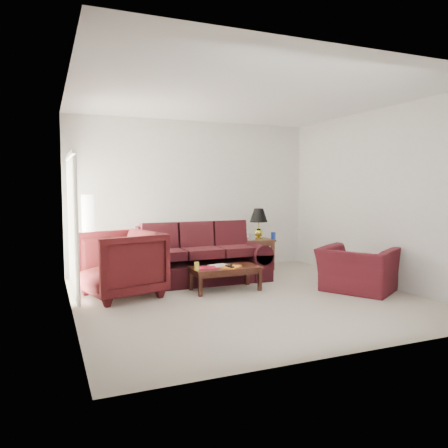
% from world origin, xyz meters
% --- Properties ---
extents(floor, '(5.00, 5.00, 0.00)m').
position_xyz_m(floor, '(0.00, 0.00, 0.00)').
color(floor, beige).
rests_on(floor, ground).
extents(blinds, '(0.10, 2.00, 2.16)m').
position_xyz_m(blinds, '(-2.42, 1.30, 1.08)').
color(blinds, silver).
rests_on(blinds, ground).
extents(sofa, '(2.42, 1.06, 0.99)m').
position_xyz_m(sofa, '(-0.30, 1.24, 0.49)').
color(sofa, black).
rests_on(sofa, ground).
extents(throw_pillow, '(0.40, 0.20, 0.41)m').
position_xyz_m(throw_pillow, '(-0.75, 1.90, 0.74)').
color(throw_pillow, black).
rests_on(throw_pillow, sofa).
extents(end_table, '(0.57, 0.57, 0.62)m').
position_xyz_m(end_table, '(1.19, 1.95, 0.31)').
color(end_table, '#482B19').
rests_on(end_table, ground).
extents(table_lamp, '(0.44, 0.44, 0.62)m').
position_xyz_m(table_lamp, '(1.25, 2.02, 0.93)').
color(table_lamp, gold).
rests_on(table_lamp, end_table).
extents(clock, '(0.13, 0.07, 0.12)m').
position_xyz_m(clock, '(1.01, 1.84, 0.68)').
color(clock, '#B4B3B8').
rests_on(clock, end_table).
extents(blue_canister, '(0.11, 0.11, 0.15)m').
position_xyz_m(blue_canister, '(1.44, 1.74, 0.69)').
color(blue_canister, navy).
rests_on(blue_canister, end_table).
extents(picture_frame, '(0.18, 0.19, 0.05)m').
position_xyz_m(picture_frame, '(1.07, 2.19, 0.69)').
color(picture_frame, '#B0B0B5').
rests_on(picture_frame, end_table).
extents(floor_lamp, '(0.34, 0.34, 1.56)m').
position_xyz_m(floor_lamp, '(-2.10, 2.06, 0.78)').
color(floor_lamp, white).
rests_on(floor_lamp, ground).
extents(armchair_left, '(1.36, 1.34, 1.01)m').
position_xyz_m(armchair_left, '(-1.76, 0.71, 0.51)').
color(armchair_left, '#3D0E10').
rests_on(armchair_left, ground).
extents(armchair_right, '(1.38, 1.43, 0.71)m').
position_xyz_m(armchair_right, '(1.80, -0.39, 0.36)').
color(armchair_right, '#440F17').
rests_on(armchair_right, ground).
extents(coffee_table, '(1.24, 0.94, 0.39)m').
position_xyz_m(coffee_table, '(-0.13, 0.49, 0.19)').
color(coffee_table, black).
rests_on(coffee_table, ground).
extents(magazine_red, '(0.32, 0.25, 0.02)m').
position_xyz_m(magazine_red, '(-0.46, 0.44, 0.40)').
color(magazine_red, '#AF112B').
rests_on(magazine_red, coffee_table).
extents(magazine_white, '(0.33, 0.27, 0.02)m').
position_xyz_m(magazine_white, '(-0.20, 0.58, 0.40)').
color(magazine_white, white).
rests_on(magazine_white, coffee_table).
extents(magazine_orange, '(0.38, 0.37, 0.02)m').
position_xyz_m(magazine_orange, '(-0.06, 0.39, 0.40)').
color(magazine_orange, orange).
rests_on(magazine_orange, coffee_table).
extents(remote_a, '(0.08, 0.19, 0.02)m').
position_xyz_m(remote_a, '(-0.11, 0.34, 0.42)').
color(remote_a, black).
rests_on(remote_a, coffee_table).
extents(remote_b, '(0.12, 0.16, 0.02)m').
position_xyz_m(remote_b, '(-0.03, 0.47, 0.42)').
color(remote_b, black).
rests_on(remote_b, coffee_table).
extents(yellow_glass, '(0.10, 0.10, 0.13)m').
position_xyz_m(yellow_glass, '(-0.66, 0.36, 0.46)').
color(yellow_glass, yellow).
rests_on(yellow_glass, coffee_table).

